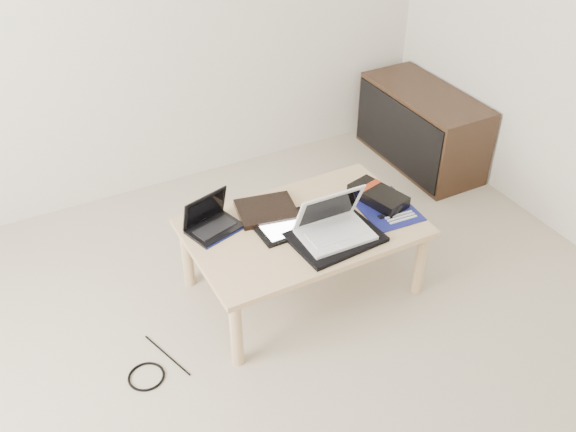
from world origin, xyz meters
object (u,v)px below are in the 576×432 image
coffee_table (303,233)px  netbook (212,222)px  media_cabinet (421,128)px  gpu_box (378,196)px  white_laptop (333,225)px

coffee_table → netbook: size_ratio=3.88×
media_cabinet → netbook: netbook is taller
media_cabinet → gpu_box: bearing=-139.5°
coffee_table → media_cabinet: media_cabinet is taller
netbook → white_laptop: white_laptop is taller
netbook → gpu_box: bearing=-12.6°
white_laptop → gpu_box: bearing=21.8°
media_cabinet → netbook: 1.79m
media_cabinet → gpu_box: (-0.86, -0.74, 0.18)m
media_cabinet → white_laptop: (-1.21, -0.88, 0.22)m
gpu_box → media_cabinet: bearing=40.5°
netbook → gpu_box: size_ratio=0.88×
coffee_table → gpu_box: gpu_box is taller
media_cabinet → netbook: bearing=-161.9°
white_laptop → gpu_box: white_laptop is taller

